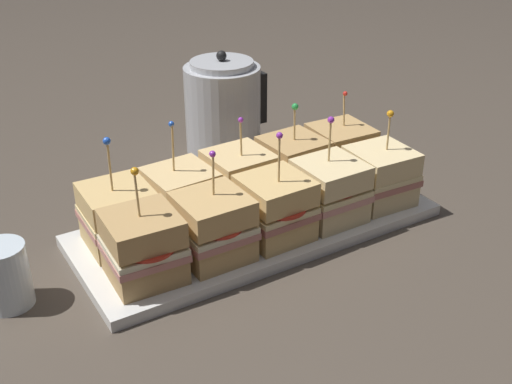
{
  "coord_description": "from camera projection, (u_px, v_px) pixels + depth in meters",
  "views": [
    {
      "loc": [
        -0.47,
        -0.76,
        0.54
      ],
      "look_at": [
        0.0,
        0.0,
        0.07
      ],
      "focal_mm": 45.0,
      "sensor_mm": 36.0,
      "label": 1
    }
  ],
  "objects": [
    {
      "name": "ground_plane",
      "position": [
        256.0,
        230.0,
        1.04
      ],
      "size": [
        6.0,
        6.0,
        0.0
      ],
      "primitive_type": "plane",
      "color": "#4C4238"
    },
    {
      "name": "serving_platter",
      "position": [
        256.0,
        225.0,
        1.04
      ],
      "size": [
        0.58,
        0.24,
        0.02
      ],
      "color": "silver",
      "rests_on": "ground_plane"
    },
    {
      "name": "sandwich_front_far_left",
      "position": [
        143.0,
        247.0,
        0.87
      ],
      "size": [
        0.11,
        0.11,
        0.17
      ],
      "color": "tan",
      "rests_on": "serving_platter"
    },
    {
      "name": "sandwich_front_left",
      "position": [
        213.0,
        227.0,
        0.92
      ],
      "size": [
        0.1,
        0.1,
        0.17
      ],
      "color": "tan",
      "rests_on": "serving_platter"
    },
    {
      "name": "sandwich_front_center",
      "position": [
        275.0,
        208.0,
        0.97
      ],
      "size": [
        0.1,
        0.11,
        0.18
      ],
      "color": "tan",
      "rests_on": "serving_platter"
    },
    {
      "name": "sandwich_front_right",
      "position": [
        330.0,
        191.0,
        1.02
      ],
      "size": [
        0.1,
        0.1,
        0.17
      ],
      "color": "beige",
      "rests_on": "serving_platter"
    },
    {
      "name": "sandwich_front_far_right",
      "position": [
        380.0,
        176.0,
        1.07
      ],
      "size": [
        0.11,
        0.11,
        0.16
      ],
      "color": "beige",
      "rests_on": "serving_platter"
    },
    {
      "name": "sandwich_back_far_left",
      "position": [
        118.0,
        216.0,
        0.95
      ],
      "size": [
        0.1,
        0.1,
        0.18
      ],
      "color": "tan",
      "rests_on": "serving_platter"
    },
    {
      "name": "sandwich_back_left",
      "position": [
        181.0,
        198.0,
        1.0
      ],
      "size": [
        0.11,
        0.11,
        0.18
      ],
      "color": "#DBB77A",
      "rests_on": "serving_platter"
    },
    {
      "name": "sandwich_back_center",
      "position": [
        239.0,
        181.0,
        1.05
      ],
      "size": [
        0.1,
        0.1,
        0.16
      ],
      "color": "#DBB77A",
      "rests_on": "serving_platter"
    },
    {
      "name": "sandwich_back_right",
      "position": [
        293.0,
        166.0,
        1.1
      ],
      "size": [
        0.11,
        0.11,
        0.16
      ],
      "color": "tan",
      "rests_on": "serving_platter"
    },
    {
      "name": "sandwich_back_far_right",
      "position": [
        340.0,
        153.0,
        1.15
      ],
      "size": [
        0.11,
        0.11,
        0.16
      ],
      "color": "tan",
      "rests_on": "serving_platter"
    },
    {
      "name": "kettle_steel",
      "position": [
        223.0,
        107.0,
        1.28
      ],
      "size": [
        0.17,
        0.15,
        0.21
      ],
      "color": "#B7BABF",
      "rests_on": "ground_plane"
    },
    {
      "name": "drinking_glass",
      "position": [
        5.0,
        276.0,
        0.85
      ],
      "size": [
        0.06,
        0.06,
        0.09
      ],
      "color": "silver",
      "rests_on": "ground_plane"
    }
  ]
}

